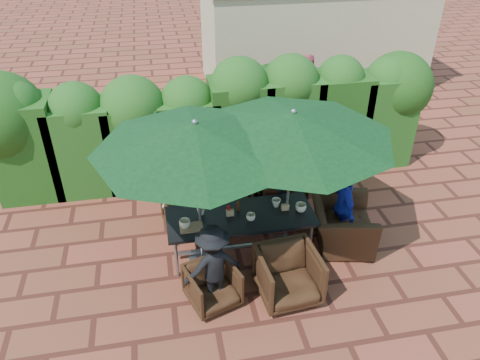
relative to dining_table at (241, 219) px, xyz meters
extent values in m
plane|color=brown|center=(-0.05, 0.17, -0.67)|extent=(80.00, 80.00, 0.00)
cube|color=black|center=(0.00, 0.00, 0.05)|extent=(2.30, 0.90, 0.05)
cube|color=gray|center=(0.00, 0.00, -0.55)|extent=(2.10, 0.05, 0.05)
cylinder|color=gray|center=(-1.05, -0.35, -0.32)|extent=(0.05, 0.05, 0.70)
cylinder|color=gray|center=(-1.05, 0.35, -0.32)|extent=(0.05, 0.05, 0.70)
cylinder|color=gray|center=(1.05, -0.35, -0.32)|extent=(0.05, 0.05, 0.70)
cylinder|color=gray|center=(1.05, 0.35, -0.32)|extent=(0.05, 0.05, 0.70)
cylinder|color=gray|center=(-0.64, -0.03, -0.66)|extent=(0.44, 0.44, 0.03)
cylinder|color=gray|center=(-0.64, -0.03, 0.53)|extent=(0.04, 0.04, 2.40)
cone|color=black|center=(-0.64, -0.03, 1.55)|extent=(2.92, 2.92, 0.38)
sphere|color=gray|center=(-0.64, -0.03, 1.75)|extent=(0.08, 0.08, 0.08)
cylinder|color=gray|center=(0.76, 0.05, -0.66)|extent=(0.44, 0.44, 0.03)
cylinder|color=gray|center=(0.76, 0.05, 0.53)|extent=(0.04, 0.04, 2.40)
cone|color=black|center=(0.76, 0.05, 1.55)|extent=(3.02, 3.02, 0.38)
sphere|color=gray|center=(0.76, 0.05, 1.75)|extent=(0.08, 0.08, 0.08)
imported|color=black|center=(-0.79, 0.85, -0.31)|extent=(0.87, 0.84, 0.73)
imported|color=black|center=(0.10, 0.98, -0.32)|extent=(0.86, 0.84, 0.70)
imported|color=black|center=(0.95, 1.06, -0.26)|extent=(0.84, 0.79, 0.82)
imported|color=black|center=(-0.59, -0.97, -0.33)|extent=(0.83, 0.81, 0.69)
imported|color=black|center=(0.49, -1.05, -0.25)|extent=(0.90, 0.85, 0.86)
imported|color=black|center=(1.69, -0.05, -0.19)|extent=(0.94, 1.24, 0.98)
imported|color=silver|center=(-0.91, 0.93, -0.11)|extent=(0.64, 0.52, 1.13)
imported|color=#1F29A9|center=(-0.06, 0.98, -0.06)|extent=(0.55, 0.51, 1.22)
imported|color=black|center=(0.90, 0.86, 0.00)|extent=(0.69, 0.47, 1.36)
imported|color=black|center=(-0.57, -0.93, -0.02)|extent=(0.90, 0.56, 1.30)
imported|color=#1F29A9|center=(1.73, 0.04, -0.04)|extent=(0.39, 0.76, 1.27)
imported|color=#D54B6B|center=(-0.49, 1.08, -0.31)|extent=(0.31, 0.28, 0.73)
imported|color=#A555B8|center=(0.45, 1.15, -0.30)|extent=(0.32, 0.29, 0.74)
imported|color=#227D22|center=(1.45, 4.26, 0.15)|extent=(1.62, 1.22, 1.65)
imported|color=#D54B6B|center=(2.40, 4.47, 0.19)|extent=(0.97, 0.80, 1.74)
imported|color=gray|center=(3.22, 4.52, 0.11)|extent=(1.01, 1.06, 1.57)
imported|color=beige|center=(-0.88, -0.13, 0.14)|extent=(0.17, 0.17, 0.13)
imported|color=beige|center=(-0.60, 0.14, 0.14)|extent=(0.14, 0.14, 0.13)
imported|color=beige|center=(0.13, -0.14, 0.13)|extent=(0.14, 0.14, 0.11)
imported|color=beige|center=(0.60, 0.13, 0.14)|extent=(0.14, 0.14, 0.13)
imported|color=beige|center=(0.94, -0.07, 0.14)|extent=(0.17, 0.17, 0.14)
cylinder|color=#B20C0A|center=(-0.18, 0.05, 0.16)|extent=(0.04, 0.04, 0.17)
cylinder|color=#4C230C|center=(-0.02, 0.14, 0.16)|extent=(0.04, 0.04, 0.17)
cube|color=#8D6344|center=(-0.79, -0.16, 0.08)|extent=(0.35, 0.25, 0.02)
cube|color=tan|center=(-0.17, 0.03, 0.13)|extent=(0.12, 0.06, 0.10)
cube|color=tan|center=(0.72, 0.02, 0.13)|extent=(0.12, 0.06, 0.10)
cube|color=#13350E|center=(-3.55, 2.47, 0.29)|extent=(1.15, 0.95, 1.92)
sphere|color=#13350E|center=(-3.55, 2.47, 1.15)|extent=(0.91, 0.91, 0.91)
cube|color=#13350E|center=(-2.55, 2.47, 0.21)|extent=(1.15, 0.95, 1.76)
sphere|color=#13350E|center=(-2.55, 2.47, 0.99)|extent=(1.00, 1.00, 1.00)
cube|color=#13350E|center=(-1.55, 2.47, 0.18)|extent=(1.15, 0.95, 1.70)
sphere|color=#13350E|center=(-1.55, 2.47, 0.93)|extent=(1.21, 1.21, 1.21)
cube|color=#13350E|center=(-0.55, 2.47, 0.19)|extent=(1.15, 0.95, 1.72)
sphere|color=#13350E|center=(-0.55, 2.47, 0.95)|extent=(1.01, 1.01, 1.01)
cube|color=#13350E|center=(0.45, 2.47, 0.31)|extent=(1.15, 0.95, 1.98)
sphere|color=#13350E|center=(0.45, 2.47, 1.20)|extent=(1.12, 1.12, 1.12)
cube|color=#13350E|center=(1.45, 2.47, 0.32)|extent=(1.15, 0.95, 1.99)
sphere|color=#13350E|center=(1.45, 2.47, 1.21)|extent=(1.09, 1.09, 1.09)
cube|color=#13350E|center=(2.45, 2.47, 0.31)|extent=(1.15, 0.95, 1.97)
sphere|color=#13350E|center=(2.45, 2.47, 1.20)|extent=(0.94, 0.94, 0.94)
cube|color=#13350E|center=(3.45, 2.47, 0.27)|extent=(1.15, 0.95, 1.90)
sphere|color=#13350E|center=(3.45, 2.47, 1.12)|extent=(0.91, 0.91, 0.91)
sphere|color=#13350E|center=(-3.85, 2.57, 0.93)|extent=(1.60, 1.60, 1.60)
sphere|color=#13350E|center=(3.75, 2.57, 0.93)|extent=(1.40, 1.40, 1.40)
cube|color=#C1B590|center=(3.45, 7.17, 0.93)|extent=(6.00, 3.00, 3.20)
camera|label=1|loc=(-1.10, -5.70, 4.47)|focal=35.00mm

